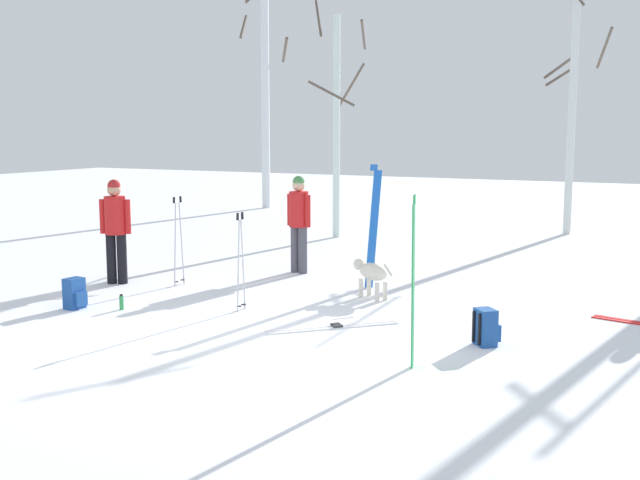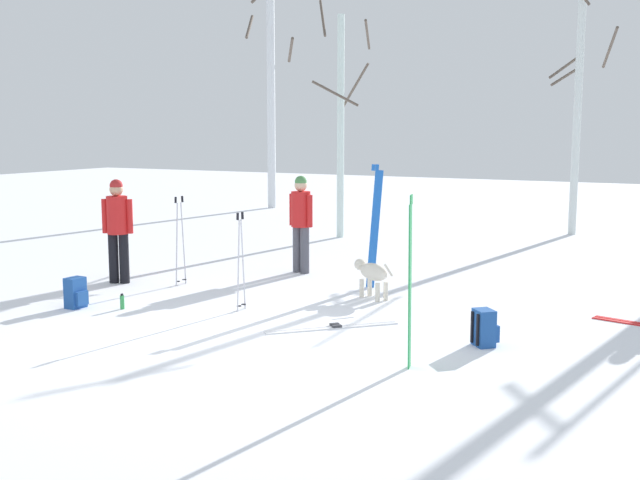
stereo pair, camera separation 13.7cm
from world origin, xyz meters
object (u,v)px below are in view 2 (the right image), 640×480
object	(u,v)px
person_2	(118,224)
birch_tree_0	(271,75)
person_0	(301,218)
ski_pair_lying_1	(332,327)
dog	(372,273)
water_bottle_0	(122,302)
ski_poles_0	(241,258)
ski_poles_1	(180,238)
backpack_1	(484,328)
backpack_0	(76,293)
birch_tree_2	(578,107)
ski_pair_planted_0	(375,227)
ski_pair_planted_1	(410,284)
birch_tree_1	(341,120)

from	to	relation	value
person_2	birch_tree_0	size ratio (longest dim) A/B	0.21
person_0	ski_pair_lying_1	bearing A→B (deg)	-55.17
dog	water_bottle_0	xyz separation A→B (m)	(-2.85, -2.28, -0.28)
ski_poles_0	ski_poles_1	bearing A→B (deg)	150.60
ski_poles_1	ski_pair_lying_1	bearing A→B (deg)	-21.24
ski_poles_0	backpack_1	size ratio (longest dim) A/B	3.15
backpack_0	birch_tree_2	size ratio (longest dim) A/B	0.07
ski_pair_lying_1	birch_tree_0	world-z (taller)	birch_tree_0
backpack_1	ski_pair_lying_1	bearing A→B (deg)	-177.72
person_2	ski_pair_planted_0	bearing A→B (deg)	22.32
ski_pair_planted_1	ski_poles_0	size ratio (longest dim) A/B	1.35
dog	ski_poles_0	xyz separation A→B (m)	(-1.32, -1.55, 0.35)
ski_poles_0	water_bottle_0	world-z (taller)	ski_poles_0
ski_poles_1	water_bottle_0	size ratio (longest dim) A/B	6.54
ski_poles_0	ski_pair_lying_1	bearing A→B (deg)	-10.36
dog	birch_tree_2	bearing A→B (deg)	80.79
birch_tree_2	ski_poles_1	bearing A→B (deg)	-116.49
dog	birch_tree_1	bearing A→B (deg)	120.07
ski_pair_planted_1	person_2	bearing A→B (deg)	160.03
backpack_0	water_bottle_0	distance (m)	0.69
dog	ski_poles_0	size ratio (longest dim) A/B	0.58
dog	backpack_1	distance (m)	2.84
ski_poles_0	water_bottle_0	size ratio (longest dim) A/B	6.26
birch_tree_1	birch_tree_2	bearing A→B (deg)	32.58
ski_pair_planted_1	backpack_0	world-z (taller)	ski_pair_planted_1
person_2	birch_tree_1	world-z (taller)	birch_tree_1
ski_pair_planted_0	birch_tree_2	xyz separation A→B (m)	(1.70, 7.97, 2.04)
ski_pair_planted_0	backpack_0	world-z (taller)	ski_pair_planted_0
dog	water_bottle_0	world-z (taller)	dog
ski_pair_lying_1	backpack_1	xyz separation A→B (m)	(1.96, 0.08, 0.20)
birch_tree_2	ski_pair_planted_1	bearing A→B (deg)	-88.35
person_2	water_bottle_0	xyz separation A→B (m)	(1.32, -1.43, -0.88)
backpack_0	birch_tree_1	size ratio (longest dim) A/B	0.08
ski_pair_lying_1	water_bottle_0	distance (m)	3.14
ski_poles_0	backpack_0	bearing A→B (deg)	-155.76
dog	person_0	bearing A→B (deg)	145.57
backpack_1	water_bottle_0	world-z (taller)	backpack_1
backpack_0	birch_tree_1	bearing A→B (deg)	88.71
ski_pair_planted_0	water_bottle_0	distance (m)	4.06
water_bottle_0	birch_tree_2	world-z (taller)	birch_tree_2
ski_poles_0	birch_tree_1	distance (m)	7.77
ski_pair_lying_1	backpack_1	bearing A→B (deg)	2.28
person_2	ski_poles_1	world-z (taller)	person_2
backpack_0	backpack_1	xyz separation A→B (m)	(5.70, 0.76, 0.00)
person_0	ski_pair_lying_1	distance (m)	3.99
ski_pair_planted_0	ski_pair_planted_1	size ratio (longest dim) A/B	1.06
person_0	person_2	bearing A→B (deg)	-135.43
backpack_0	dog	bearing A→B (deg)	35.91
ski_pair_lying_1	ski_poles_1	distance (m)	3.77
person_2	backpack_1	bearing A→B (deg)	-8.11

